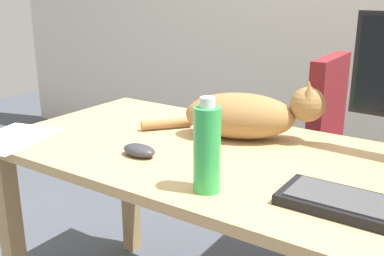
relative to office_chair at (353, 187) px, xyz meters
The scene contains 7 objects.
desk 0.73m from the office_chair, 101.30° to the right, with size 1.65×0.74×0.72m.
office_chair is the anchor object (origin of this frame).
keyboard 0.94m from the office_chair, 73.18° to the right, with size 0.44×0.15×0.03m.
cat 0.69m from the office_chair, 114.81° to the right, with size 0.58×0.30×0.20m.
computer_mouse 1.00m from the office_chair, 116.53° to the right, with size 0.11×0.06×0.04m, color #333338.
paper_sheet 1.34m from the office_chair, 132.59° to the right, with size 0.21×0.30×0.00m, color white.
spray_bottle 1.04m from the office_chair, 97.88° to the right, with size 0.07×0.07×0.24m.
Camera 1 is at (0.55, -1.13, 1.20)m, focal length 42.73 mm.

